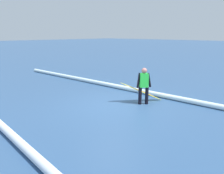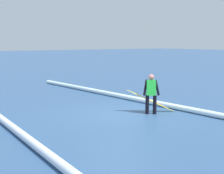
% 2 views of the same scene
% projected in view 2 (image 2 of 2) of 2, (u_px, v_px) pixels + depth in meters
% --- Properties ---
extents(ground_plane, '(173.67, 173.67, 0.00)m').
position_uv_depth(ground_plane, '(118.00, 113.00, 12.20)').
color(ground_plane, '#30527D').
extents(surfer, '(0.37, 0.57, 1.49)m').
position_uv_depth(surfer, '(151.00, 92.00, 12.01)').
color(surfer, black).
rests_on(surfer, ground_plane).
extents(surfboard, '(1.20, 1.76, 0.92)m').
position_uv_depth(surfboard, '(151.00, 101.00, 12.41)').
color(surfboard, yellow).
rests_on(surfboard, ground_plane).
extents(wave_crest_foreground, '(22.49, 1.72, 0.22)m').
position_uv_depth(wave_crest_foreground, '(189.00, 109.00, 12.38)').
color(wave_crest_foreground, white).
rests_on(wave_crest_foreground, ground_plane).
extents(wave_crest_midground, '(24.63, 1.32, 0.23)m').
position_uv_depth(wave_crest_midground, '(19.00, 132.00, 9.23)').
color(wave_crest_midground, white).
rests_on(wave_crest_midground, ground_plane).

